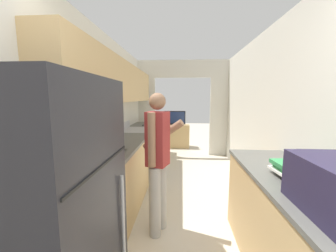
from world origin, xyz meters
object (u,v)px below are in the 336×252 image
Objects in this scene: person at (158,160)px; range_oven at (139,151)px; book_stack at (292,170)px; television at (175,118)px; refrigerator at (40,225)px; knife at (143,125)px; tv_cabinet at (175,136)px.

range_oven is at bearing 36.44° from person.
book_stack is at bearing -99.29° from person.
person is 4.09m from television.
television reaches higher than book_stack.
refrigerator is 4.99× the size of knife.
book_stack is 0.96× the size of knife.
person is (0.60, -1.79, 0.38)m from range_oven.
refrigerator is at bearing 173.47° from person.
person reaches higher than tv_cabinet.
television reaches higher than tv_cabinet.
refrigerator is 3.56m from knife.
television is at bearing -90.00° from tv_cabinet.
refrigerator reaches higher than tv_cabinet.
knife is at bearing 91.27° from refrigerator.
television is 1.82m from knife.
tv_cabinet is (0.58, 5.30, -0.47)m from refrigerator.
book_stack is 3.44m from knife.
knife is (-0.61, 2.40, 0.07)m from person.
knife is (-0.08, 3.56, 0.09)m from refrigerator.
refrigerator is 5.35m from tv_cabinet.
range_oven is at bearing 91.38° from refrigerator.
refrigerator is 5.18× the size of book_stack.
tv_cabinet is 2.71× the size of knife.
range_oven is 3.18× the size of knife.
refrigerator is 1.57× the size of range_oven.
range_oven is (-0.07, 2.96, -0.36)m from refrigerator.
knife is (-1.73, 2.97, -0.05)m from book_stack.
person is at bearing -90.69° from television.
book_stack is at bearing -77.14° from tv_cabinet.
tv_cabinet is at bearing 17.23° from person.
refrigerator reaches higher than book_stack.
book_stack is (1.65, 0.59, 0.15)m from refrigerator.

